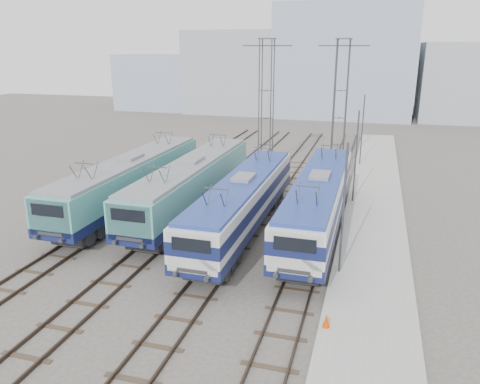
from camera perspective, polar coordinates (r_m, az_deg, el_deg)
The scene contains 16 objects.
ground at distance 25.12m, azimuth -8.67°, elevation -9.64°, with size 160.00×160.00×0.00m, color #514C47.
platform at distance 30.34m, azimuth 15.92°, elevation -4.97°, with size 4.00×70.00×0.30m, color #9E9E99.
locomotive_far_left at distance 34.30m, azimuth -13.24°, elevation 1.56°, with size 2.89×18.25×3.43m.
locomotive_center_left at distance 32.83m, azimuth -5.93°, elevation 1.20°, with size 2.87×18.10×3.41m.
locomotive_center_right at distance 28.95m, azimuth 0.32°, elevation -0.99°, with size 2.74×17.31×3.25m.
locomotive_far_right at distance 29.44m, azimuth 9.54°, elevation -0.80°, with size 2.82×17.82×3.35m.
catenary_tower_west at distance 43.58m, azimuth 3.21°, elevation 11.12°, with size 4.50×1.20×12.00m.
catenary_tower_east at distance 44.58m, azimuth 12.13°, elevation 10.91°, with size 4.50×1.20×12.00m.
mast_front at distance 23.57m, azimuth 12.47°, elevation -2.44°, with size 0.12×0.12×7.00m, color #3F4247.
mast_mid at distance 35.11m, azimuth 13.92°, elevation 3.94°, with size 0.12×0.12×7.00m, color #3F4247.
mast_rear at distance 46.88m, azimuth 14.66°, elevation 7.15°, with size 0.12×0.12×7.00m, color #3F4247.
safety_cone at distance 20.10m, azimuth 10.48°, elevation -15.16°, with size 0.31×0.31×0.61m, color #CA3600.
building_west at distance 85.69m, azimuth 0.07°, elevation 14.39°, with size 18.00×12.00×14.00m, color #9299A3.
building_center at distance 82.45m, azimuth 12.63°, elevation 15.27°, with size 22.00×14.00×18.00m, color #909CB3.
building_east at distance 83.61m, azimuth 26.57°, elevation 11.87°, with size 16.00×12.00×12.00m, color #9299A3.
building_far_west at distance 91.54m, azimuth -9.86°, elevation 13.08°, with size 14.00×10.00×10.00m, color #909CB3.
Camera 1 is at (9.75, -20.22, 11.28)m, focal length 35.00 mm.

